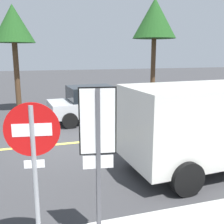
{
  "coord_description": "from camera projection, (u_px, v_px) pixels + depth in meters",
  "views": [
    {
      "loc": [
        -1.04,
        -8.69,
        2.98
      ],
      "look_at": [
        1.27,
        -0.99,
        1.22
      ],
      "focal_mm": 43.29,
      "sensor_mm": 36.0,
      "label": 1
    }
  ],
  "objects": [
    {
      "name": "tree_left_verge",
      "position": [
        155.0,
        19.0,
        16.47
      ],
      "size": [
        2.68,
        2.68,
        6.23
      ],
      "color": "#513823",
      "rests_on": "ground_plane"
    },
    {
      "name": "stop_sign",
      "position": [
        34.0,
        155.0,
        3.75
      ],
      "size": [
        0.75,
        0.14,
        2.34
      ],
      "color": "gray",
      "rests_on": "ground_plane"
    },
    {
      "name": "car_silver_near_curb",
      "position": [
        94.0,
        103.0,
        12.03
      ],
      "size": [
        4.19,
        2.31,
        1.55
      ],
      "color": "#B7BABF",
      "rests_on": "ground_plane"
    },
    {
      "name": "white_van",
      "position": [
        222.0,
        120.0,
        7.03
      ],
      "size": [
        5.32,
        2.53,
        2.2
      ],
      "color": "silver",
      "rests_on": "ground_plane"
    },
    {
      "name": "tree_centre_verge",
      "position": [
        13.0,
        25.0,
        13.04
      ],
      "size": [
        2.03,
        2.03,
        5.27
      ],
      "color": "#513823",
      "rests_on": "ground_plane"
    },
    {
      "name": "speed_limit_sign",
      "position": [
        98.0,
        139.0,
        3.9
      ],
      "size": [
        0.54,
        0.1,
        2.52
      ],
      "color": "#4C4C51",
      "rests_on": "ground_plane"
    },
    {
      "name": "lane_marking_centre",
      "position": [
        149.0,
        136.0,
        9.9
      ],
      "size": [
        28.0,
        0.16,
        0.01
      ],
      "primitive_type": "cube",
      "color": "#E0D14C"
    },
    {
      "name": "ground_plane",
      "position": [
        67.0,
        144.0,
        9.06
      ],
      "size": [
        80.0,
        80.0,
        0.0
      ],
      "primitive_type": "plane",
      "color": "#38383A"
    }
  ]
}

